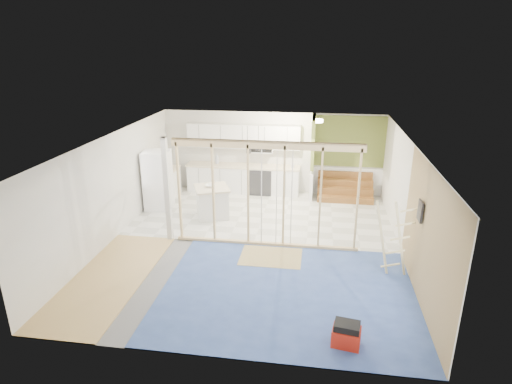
# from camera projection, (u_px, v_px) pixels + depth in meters

# --- Properties ---
(room) EXTENTS (7.01, 8.01, 2.61)m
(room) POSITION_uv_depth(u_px,v_px,m) (253.00, 195.00, 10.01)
(room) COLOR slate
(room) RESTS_ON ground
(floor_overlays) EXTENTS (7.00, 8.00, 0.03)m
(floor_overlays) POSITION_uv_depth(u_px,v_px,m) (257.00, 243.00, 10.49)
(floor_overlays) COLOR silver
(floor_overlays) RESTS_ON room
(stud_frame) EXTENTS (4.66, 0.14, 2.60)m
(stud_frame) POSITION_uv_depth(u_px,v_px,m) (244.00, 183.00, 9.95)
(stud_frame) COLOR #D5BC82
(stud_frame) RESTS_ON room
(base_cabinets) EXTENTS (4.45, 2.24, 0.93)m
(base_cabinets) POSITION_uv_depth(u_px,v_px,m) (220.00, 181.00, 13.64)
(base_cabinets) COLOR white
(base_cabinets) RESTS_ON room
(upper_cabinets) EXTENTS (3.60, 0.41, 0.85)m
(upper_cabinets) POSITION_uv_depth(u_px,v_px,m) (245.00, 137.00, 13.51)
(upper_cabinets) COLOR white
(upper_cabinets) RESTS_ON room
(green_partition) EXTENTS (2.25, 1.51, 2.60)m
(green_partition) POSITION_uv_depth(u_px,v_px,m) (336.00, 169.00, 13.26)
(green_partition) COLOR olive
(green_partition) RESTS_ON room
(pot_rack) EXTENTS (0.52, 0.52, 0.72)m
(pot_rack) POSITION_uv_depth(u_px,v_px,m) (253.00, 146.00, 11.58)
(pot_rack) COLOR black
(pot_rack) RESTS_ON room
(sheathing_panel) EXTENTS (0.02, 4.00, 2.60)m
(sheathing_panel) POSITION_uv_depth(u_px,v_px,m) (428.00, 242.00, 7.67)
(sheathing_panel) COLOR tan
(sheathing_panel) RESTS_ON room
(electrical_panel) EXTENTS (0.04, 0.30, 0.40)m
(electrical_panel) POSITION_uv_depth(u_px,v_px,m) (420.00, 211.00, 8.11)
(electrical_panel) COLOR #323237
(electrical_panel) RESTS_ON room
(ceiling_light) EXTENTS (0.32, 0.32, 0.08)m
(ceiling_light) POSITION_uv_depth(u_px,v_px,m) (317.00, 121.00, 12.20)
(ceiling_light) COLOR #FFEABF
(ceiling_light) RESTS_ON room
(fridge) EXTENTS (0.85, 0.82, 1.75)m
(fridge) POSITION_uv_depth(u_px,v_px,m) (158.00, 180.00, 12.39)
(fridge) COLOR white
(fridge) RESTS_ON room
(island) EXTENTS (1.18, 1.18, 0.88)m
(island) POSITION_uv_depth(u_px,v_px,m) (212.00, 202.00, 11.94)
(island) COLOR silver
(island) RESTS_ON room
(bowl) EXTENTS (0.27, 0.27, 0.06)m
(bowl) POSITION_uv_depth(u_px,v_px,m) (210.00, 186.00, 11.81)
(bowl) COLOR white
(bowl) RESTS_ON island
(soap_bottle_a) EXTENTS (0.15, 0.15, 0.33)m
(soap_bottle_a) POSITION_uv_depth(u_px,v_px,m) (217.00, 159.00, 13.84)
(soap_bottle_a) COLOR silver
(soap_bottle_a) RESTS_ON base_cabinets
(soap_bottle_b) EXTENTS (0.08, 0.08, 0.18)m
(soap_bottle_b) POSITION_uv_depth(u_px,v_px,m) (293.00, 165.00, 13.38)
(soap_bottle_b) COLOR silver
(soap_bottle_b) RESTS_ON base_cabinets
(toolbox) EXTENTS (0.50, 0.41, 0.43)m
(toolbox) POSITION_uv_depth(u_px,v_px,m) (346.00, 335.00, 6.92)
(toolbox) COLOR #B21F10
(toolbox) RESTS_ON room
(ladder) EXTENTS (0.89, 0.07, 1.66)m
(ladder) POSITION_uv_depth(u_px,v_px,m) (393.00, 239.00, 8.81)
(ladder) COLOR beige
(ladder) RESTS_ON room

